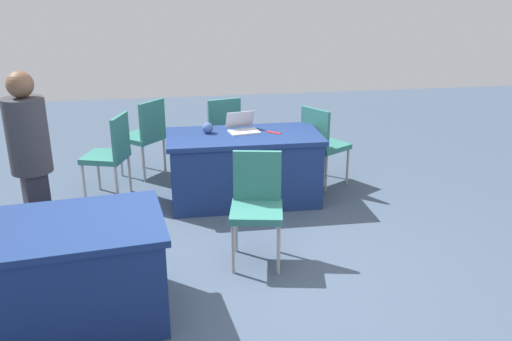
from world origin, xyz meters
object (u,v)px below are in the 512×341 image
Objects in this scene: chair_near_front at (111,151)px; yarn_ball at (208,128)px; scissors_red at (273,133)px; chair_aisle at (145,133)px; chair_back_row at (257,201)px; laptop_silver at (243,128)px; person_attendee_standing at (31,158)px; chair_tucked_right at (322,141)px; table_foreground at (244,167)px; table_mid_left at (33,277)px; chair_tucked_left at (221,129)px.

yarn_ball is (-1.06, 0.21, 0.27)m from chair_near_front.
chair_aisle is at bearing -172.69° from scissors_red.
laptop_silver is at bearing -82.22° from chair_back_row.
person_attendee_standing is 14.05× the size of yarn_ball.
chair_near_front is 2.42m from chair_tucked_right.
chair_aisle is (-0.36, -0.66, 0.01)m from chair_near_front.
chair_back_row is at bearing -63.46° from chair_tucked_right.
person_attendee_standing is 2.49m from scissors_red.
person_attendee_standing reaches higher than chair_near_front.
chair_tucked_right is 1.03m from laptop_silver.
table_foreground is 0.44m from laptop_silver.
table_foreground is at bearing 163.63° from yarn_ball.
chair_near_front is at bearing -167.16° from chair_aisle.
chair_tucked_left is (-1.64, -2.99, 0.18)m from table_mid_left.
table_foreground is 0.50m from scissors_red.
person_attendee_standing is (1.87, -0.36, 0.37)m from chair_back_row.
laptop_silver is at bearing -157.82° from scissors_red.
table_mid_left is 2.02× the size of chair_back_row.
yarn_ball is at bearing -83.19° from chair_near_front.
chair_back_row is 8.15× the size of yarn_ball.
chair_tucked_left is at bearing -150.15° from chair_tucked_right.
table_foreground is at bearing -102.43° from chair_tucked_right.
chair_tucked_left is 0.93m from chair_aisle.
table_mid_left is 2.01× the size of chair_aisle.
yarn_ball is 0.65× the size of scissors_red.
chair_near_front reaches higher than table_mid_left.
table_foreground is 14.17× the size of yarn_ball.
chair_near_front reaches higher than scissors_red.
table_mid_left is 3.11m from chair_aisle.
chair_near_front is at bearing -11.09° from yarn_ball.
chair_tucked_left is 1.29m from chair_tucked_right.
chair_tucked_right is at bearing 68.88° from scissors_red.
table_foreground is 1.75× the size of chair_near_front.
table_mid_left is 5.33× the size of laptop_silver.
laptop_silver is at bearing 94.81° from person_attendee_standing.
laptop_silver is (-0.16, 0.84, 0.24)m from chair_tucked_left.
chair_aisle reaches higher than table_foreground.
table_mid_left is at bearing -133.25° from chair_tucked_left.
chair_tucked_right is 2.61× the size of laptop_silver.
scissors_red is at bearing -179.60° from table_foreground.
laptop_silver is 0.38m from yarn_ball.
person_attendee_standing is 1.92m from yarn_ball.
chair_tucked_left is at bearing -80.96° from table_foreground.
chair_back_row is at bearing -64.68° from scissors_red.
chair_tucked_left is 2.68× the size of laptop_silver.
laptop_silver is 3.09× the size of yarn_ball.
yarn_ball is at bearing -111.95° from chair_tucked_right.
chair_near_front reaches higher than table_foreground.
chair_back_row is 1.94m from person_attendee_standing.
chair_tucked_left is at bearing -77.04° from chair_back_row.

